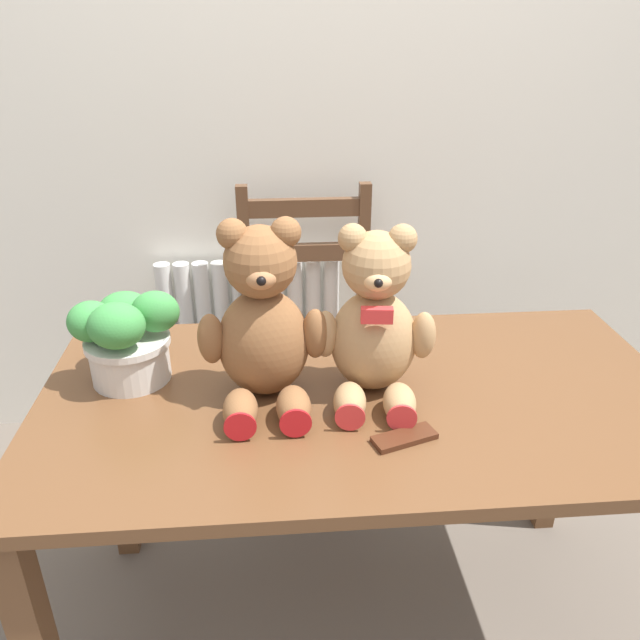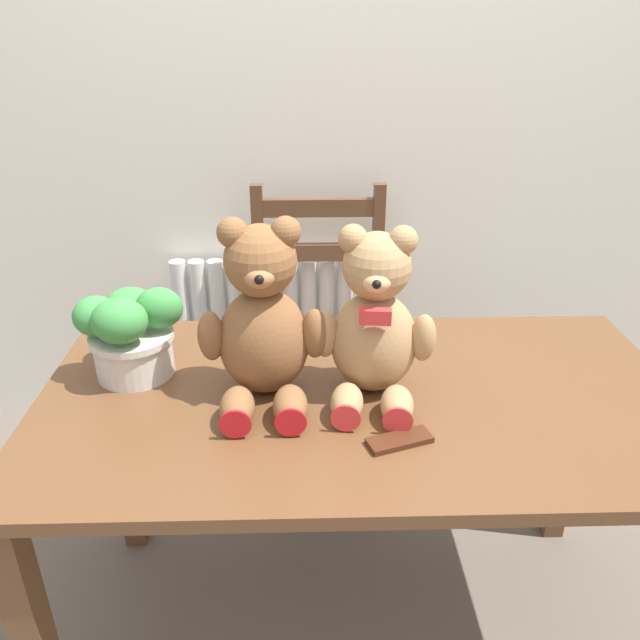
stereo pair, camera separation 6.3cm
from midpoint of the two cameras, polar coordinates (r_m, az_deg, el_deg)
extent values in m
cube|color=silver|center=(2.20, -0.70, 21.39)|extent=(8.00, 0.04, 2.60)
cylinder|color=silver|center=(2.45, -14.16, -2.54)|extent=(0.06, 0.06, 0.68)
cylinder|color=silver|center=(2.44, -12.59, -2.49)|extent=(0.06, 0.06, 0.68)
cylinder|color=silver|center=(2.43, -11.01, -2.44)|extent=(0.06, 0.06, 0.68)
cylinder|color=silver|center=(2.42, -9.42, -2.39)|extent=(0.06, 0.06, 0.68)
cylinder|color=silver|center=(2.41, -7.81, -2.34)|extent=(0.06, 0.06, 0.68)
cylinder|color=silver|center=(2.41, -6.21, -2.29)|extent=(0.06, 0.06, 0.68)
cylinder|color=silver|center=(2.41, -4.60, -2.23)|extent=(0.06, 0.06, 0.68)
cylinder|color=silver|center=(2.41, -2.98, -2.17)|extent=(0.06, 0.06, 0.68)
cylinder|color=silver|center=(2.41, -1.37, -2.11)|extent=(0.06, 0.06, 0.68)
cylinder|color=silver|center=(2.42, 0.23, -2.05)|extent=(0.06, 0.06, 0.68)
cube|color=silver|center=(2.58, -6.62, -8.61)|extent=(0.68, 0.10, 0.04)
cube|color=brown|center=(1.38, 2.50, -7.17)|extent=(1.41, 0.75, 0.03)
cube|color=brown|center=(1.92, -19.20, -11.59)|extent=(0.06, 0.06, 0.71)
cube|color=brown|center=(2.02, 20.11, -9.64)|extent=(0.06, 0.06, 0.71)
cube|color=brown|center=(2.14, -1.85, -3.48)|extent=(0.46, 0.45, 0.03)
cube|color=brown|center=(2.11, 4.29, -11.21)|extent=(0.04, 0.04, 0.41)
cube|color=brown|center=(2.09, -7.28, -11.72)|extent=(0.04, 0.04, 0.41)
cube|color=brown|center=(2.31, 3.02, 0.57)|extent=(0.04, 0.04, 0.97)
cube|color=brown|center=(2.29, -7.34, 0.20)|extent=(0.04, 0.04, 0.97)
cube|color=brown|center=(2.15, -2.33, 10.23)|extent=(0.38, 0.03, 0.06)
cube|color=brown|center=(2.20, -2.25, 6.20)|extent=(0.38, 0.03, 0.06)
ellipsoid|color=brown|center=(1.33, -6.52, -2.07)|extent=(0.20, 0.17, 0.24)
sphere|color=brown|center=(1.26, -6.94, 5.29)|extent=(0.15, 0.15, 0.15)
sphere|color=brown|center=(1.24, -4.65, 7.99)|extent=(0.06, 0.06, 0.06)
sphere|color=brown|center=(1.24, -9.52, 7.75)|extent=(0.06, 0.06, 0.06)
ellipsoid|color=#B2794C|center=(1.21, -6.91, 3.86)|extent=(0.06, 0.06, 0.05)
sphere|color=black|center=(1.18, -6.93, 3.54)|extent=(0.02, 0.02, 0.02)
ellipsoid|color=brown|center=(1.30, -1.82, -1.27)|extent=(0.06, 0.06, 0.11)
ellipsoid|color=brown|center=(1.31, -11.31, -1.72)|extent=(0.06, 0.06, 0.11)
ellipsoid|color=brown|center=(1.27, -3.87, -7.94)|extent=(0.07, 0.12, 0.07)
cylinder|color=red|center=(1.22, -3.75, -9.43)|extent=(0.06, 0.01, 0.06)
ellipsoid|color=brown|center=(1.27, -8.73, -8.15)|extent=(0.07, 0.12, 0.07)
cylinder|color=red|center=(1.22, -8.81, -9.65)|extent=(0.06, 0.01, 0.06)
ellipsoid|color=tan|center=(1.34, 3.55, -1.91)|extent=(0.20, 0.18, 0.23)
sphere|color=tan|center=(1.27, 3.76, 5.02)|extent=(0.14, 0.14, 0.14)
sphere|color=tan|center=(1.26, 6.12, 7.40)|extent=(0.06, 0.06, 0.06)
sphere|color=tan|center=(1.25, 1.54, 7.48)|extent=(0.06, 0.06, 0.06)
ellipsoid|color=#E5B279|center=(1.23, 3.82, 3.66)|extent=(0.07, 0.06, 0.04)
sphere|color=black|center=(1.20, 3.87, 3.36)|extent=(0.02, 0.02, 0.02)
ellipsoid|color=tan|center=(1.32, 8.06, -1.42)|extent=(0.06, 0.06, 0.11)
ellipsoid|color=tan|center=(1.32, -0.89, -1.31)|extent=(0.06, 0.06, 0.11)
ellipsoid|color=tan|center=(1.29, 5.87, -7.55)|extent=(0.08, 0.12, 0.07)
cylinder|color=red|center=(1.24, 6.03, -8.94)|extent=(0.06, 0.01, 0.06)
ellipsoid|color=tan|center=(1.28, 1.31, -7.51)|extent=(0.08, 0.12, 0.07)
cylinder|color=red|center=(1.24, 1.29, -8.91)|extent=(0.06, 0.01, 0.06)
cube|color=red|center=(1.23, 3.76, 0.43)|extent=(0.07, 0.03, 0.03)
cylinder|color=beige|center=(1.47, -18.17, -3.37)|extent=(0.17, 0.17, 0.10)
cylinder|color=beige|center=(1.45, -18.40, -1.87)|extent=(0.19, 0.19, 0.02)
ellipsoid|color=#3D8E42|center=(1.42, -16.06, 0.73)|extent=(0.11, 0.08, 0.09)
ellipsoid|color=#3D8E42|center=(1.49, -18.65, 1.01)|extent=(0.11, 0.10, 0.07)
ellipsoid|color=#3D8E42|center=(1.44, -21.40, -0.14)|extent=(0.10, 0.09, 0.09)
ellipsoid|color=#3D8E42|center=(1.38, -19.38, -0.52)|extent=(0.12, 0.10, 0.10)
cube|color=#472314|center=(1.24, 6.25, -10.67)|extent=(0.14, 0.09, 0.01)
camera|label=1|loc=(0.03, -91.39, -0.68)|focal=35.00mm
camera|label=2|loc=(0.03, 88.61, 0.68)|focal=35.00mm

